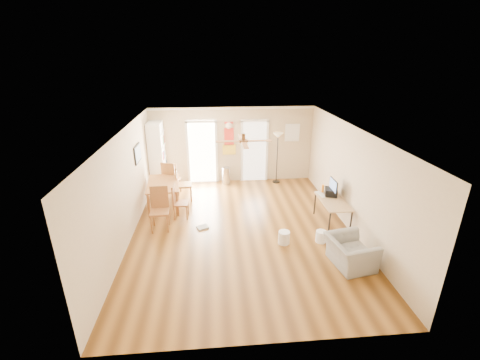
{
  "coord_description": "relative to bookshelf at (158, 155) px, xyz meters",
  "views": [
    {
      "loc": [
        -0.68,
        -7.19,
        4.23
      ],
      "look_at": [
        0.0,
        0.6,
        1.15
      ],
      "focal_mm": 24.07,
      "sensor_mm": 36.0,
      "label": 1
    }
  ],
  "objects": [
    {
      "name": "keyboard",
      "position": [
        4.71,
        -2.66,
        -0.43
      ],
      "size": [
        0.22,
        0.44,
        0.02
      ],
      "primitive_type": "cube",
      "rotation": [
        0.0,
        0.0,
        0.2
      ],
      "color": "silver",
      "rests_on": "computer_desk"
    },
    {
      "name": "ac_grille",
      "position": [
        4.56,
        0.26,
        0.6
      ],
      "size": [
        0.5,
        0.04,
        0.6
      ],
      "primitive_type": "cube",
      "color": "white",
      "rests_on": "wall_back"
    },
    {
      "name": "dining_chair_far",
      "position": [
        0.49,
        -0.7,
        -0.56
      ],
      "size": [
        0.57,
        0.57,
        1.09
      ],
      "primitive_type": null,
      "rotation": [
        0.0,
        0.0,
        2.79
      ],
      "color": "#A97536",
      "rests_on": "floor"
    },
    {
      "name": "ceiling_fan",
      "position": [
        2.51,
        -3.51,
        1.33
      ],
      "size": [
        1.24,
        1.24,
        0.2
      ],
      "primitive_type": null,
      "color": "#593819",
      "rests_on": "ceiling"
    },
    {
      "name": "armchair",
      "position": [
        4.66,
        -4.85,
        -0.79
      ],
      "size": [
        0.99,
        1.08,
        0.62
      ],
      "primitive_type": "imported",
      "rotation": [
        0.0,
        0.0,
        1.74
      ],
      "color": "gray",
      "rests_on": "floor"
    },
    {
      "name": "ceiling",
      "position": [
        2.51,
        -3.21,
        1.5
      ],
      "size": [
        5.5,
        7.0,
        0.0
      ],
      "primitive_type": null,
      "color": "silver",
      "rests_on": "floor"
    },
    {
      "name": "printer",
      "position": [
        4.96,
        -2.72,
        -0.34
      ],
      "size": [
        0.41,
        0.45,
        0.19
      ],
      "primitive_type": "cube",
      "rotation": [
        0.0,
        0.0,
        -0.3
      ],
      "color": "black",
      "rests_on": "computer_desk"
    },
    {
      "name": "wastebasket_a",
      "position": [
        3.45,
        -3.91,
        -0.95
      ],
      "size": [
        0.28,
        0.28,
        0.31
      ],
      "primitive_type": "cylinder",
      "rotation": [
        0.0,
        0.0,
        0.04
      ],
      "color": "white",
      "rests_on": "floor"
    },
    {
      "name": "torchiere_lamp",
      "position": [
        4.01,
        -0.01,
        -0.22
      ],
      "size": [
        0.36,
        0.36,
        1.77
      ],
      "primitive_type": null,
      "rotation": [
        0.0,
        0.0,
        -0.1
      ],
      "color": "black",
      "rests_on": "floor"
    },
    {
      "name": "bathroom_doorway",
      "position": [
        3.26,
        0.27,
        -0.05
      ],
      "size": [
        0.8,
        0.1,
        2.1
      ],
      "primitive_type": null,
      "color": "white",
      "rests_on": "wall_back"
    },
    {
      "name": "wall_front",
      "position": [
        2.51,
        -6.71,
        0.2
      ],
      "size": [
        5.5,
        0.04,
        2.6
      ],
      "primitive_type": null,
      "color": "beige",
      "rests_on": "floor"
    },
    {
      "name": "floor",
      "position": [
        2.51,
        -3.21,
        -1.1
      ],
      "size": [
        7.0,
        7.0,
        0.0
      ],
      "primitive_type": "plane",
      "color": "brown",
      "rests_on": "ground"
    },
    {
      "name": "kitchen_doorway",
      "position": [
        1.46,
        0.27,
        -0.05
      ],
      "size": [
        0.9,
        0.1,
        2.1
      ],
      "primitive_type": null,
      "color": "white",
      "rests_on": "wall_back"
    },
    {
      "name": "wall_left",
      "position": [
        -0.24,
        -3.21,
        0.2
      ],
      "size": [
        0.04,
        7.0,
        2.6
      ],
      "primitive_type": null,
      "color": "beige",
      "rests_on": "floor"
    },
    {
      "name": "crown_molding",
      "position": [
        2.51,
        -3.21,
        1.46
      ],
      "size": [
        5.5,
        7.0,
        0.08
      ],
      "primitive_type": null,
      "color": "white",
      "rests_on": "wall_back"
    },
    {
      "name": "dining_table",
      "position": [
        0.36,
        -1.6,
        -0.73
      ],
      "size": [
        1.01,
        1.56,
        0.74
      ],
      "primitive_type": null,
      "rotation": [
        0.0,
        0.0,
        0.09
      ],
      "color": "#A15E34",
      "rests_on": "floor"
    },
    {
      "name": "dining_chair_right_a",
      "position": [
        0.91,
        -1.2,
        -0.55
      ],
      "size": [
        0.5,
        0.5,
        1.11
      ],
      "primitive_type": null,
      "rotation": [
        0.0,
        0.0,
        1.67
      ],
      "color": "#9F6F33",
      "rests_on": "floor"
    },
    {
      "name": "imac",
      "position": [
        4.98,
        -2.78,
        -0.19
      ],
      "size": [
        0.1,
        0.52,
        0.48
      ],
      "primitive_type": null,
      "rotation": [
        0.0,
        0.0,
        -0.06
      ],
      "color": "black",
      "rests_on": "computer_desk"
    },
    {
      "name": "bookshelf",
      "position": [
        0.0,
        0.0,
        0.0
      ],
      "size": [
        0.73,
        1.08,
        2.21
      ],
      "primitive_type": null,
      "rotation": [
        0.0,
        0.0,
        0.32
      ],
      "color": "white",
      "rests_on": "floor"
    },
    {
      "name": "wastebasket_b",
      "position": [
        4.35,
        -3.92,
        -0.96
      ],
      "size": [
        0.26,
        0.26,
        0.29
      ],
      "primitive_type": "cylinder",
      "rotation": [
        0.0,
        0.0,
        -0.06
      ],
      "color": "white",
      "rests_on": "floor"
    },
    {
      "name": "dining_chair_right_b",
      "position": [
        0.91,
        -2.36,
        -0.63
      ],
      "size": [
        0.41,
        0.41,
        0.96
      ],
      "primitive_type": null,
      "rotation": [
        0.0,
        0.0,
        1.52
      ],
      "color": "#9E5F32",
      "rests_on": "floor"
    },
    {
      "name": "wall_decal",
      "position": [
        2.38,
        0.27,
        0.45
      ],
      "size": [
        0.46,
        0.03,
        1.1
      ],
      "primitive_type": "cube",
      "color": "red",
      "rests_on": "wall_back"
    },
    {
      "name": "wall_back",
      "position": [
        2.51,
        0.29,
        0.2
      ],
      "size": [
        5.5,
        0.04,
        2.6
      ],
      "primitive_type": null,
      "color": "beige",
      "rests_on": "floor"
    },
    {
      "name": "framed_poster",
      "position": [
        -0.22,
        -1.81,
        0.6
      ],
      "size": [
        0.04,
        0.66,
        0.48
      ],
      "primitive_type": "cube",
      "color": "black",
      "rests_on": "wall_left"
    },
    {
      "name": "computer_desk",
      "position": [
        4.9,
        -3.08,
        -0.77
      ],
      "size": [
        0.63,
        1.25,
        0.67
      ],
      "primitive_type": null,
      "color": "tan",
      "rests_on": "floor"
    },
    {
      "name": "orange_bottle",
      "position": [
        4.81,
        -2.49,
        -0.33
      ],
      "size": [
        0.08,
        0.08,
        0.21
      ],
      "primitive_type": "cylinder",
      "rotation": [
        0.0,
        0.0,
        -0.16
      ],
      "color": "orange",
      "rests_on": "computer_desk"
    },
    {
      "name": "floor_cloth",
      "position": [
        1.5,
        -3.02,
        -1.08
      ],
      "size": [
        0.35,
        0.32,
        0.04
      ],
      "primitive_type": "cube",
      "rotation": [
        0.0,
        0.0,
        0.42
      ],
      "color": "#979893",
      "rests_on": "floor"
    },
    {
      "name": "dining_chair_near",
      "position": [
        0.43,
        -2.96,
        -0.55
      ],
      "size": [
        0.47,
        0.47,
        1.11
      ],
      "primitive_type": null,
      "rotation": [
        0.0,
        0.0,
        0.03
      ],
      "color": "#A55D35",
      "rests_on": "floor"
    },
    {
      "name": "wall_right",
      "position": [
        5.26,
        -3.21,
        0.2
      ],
      "size": [
        0.04,
        7.0,
        2.6
      ],
      "primitive_type": null,
      "color": "beige",
      "rests_on": "floor"
    },
    {
      "name": "trash_can",
      "position": [
        2.25,
        -0.01,
        -0.8
      ],
      "size": [
        0.3,
        0.3,
        0.6
      ],
      "primitive_type": "cylinder",
      "rotation": [
        0.0,
        0.0,
        0.08
      ],
      "color": "#ACACAF",
      "rests_on": "floor"
    }
  ]
}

